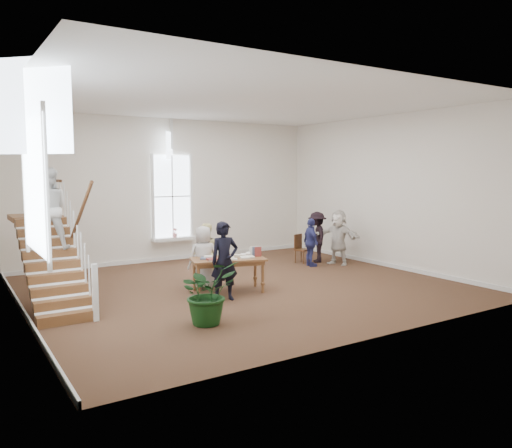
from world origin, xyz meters
TOP-DOWN VIEW (x-y plane):
  - ground at (0.00, 0.00)m, footprint 10.00×10.00m
  - room_shell at (-0.00, 4.39)m, footprint 10.49×10.00m
  - staircase at (-4.34, 0.75)m, footprint 1.10×4.10m
  - library_table at (-0.58, -0.25)m, footprint 1.89×1.31m
  - police_officer at (-1.03, -0.90)m, footprint 0.68×0.48m
  - elderly_woman at (-0.93, 0.35)m, footprint 0.80×0.57m
  - person_yellow at (-0.63, 0.85)m, footprint 0.82×0.68m
  - woman_cluster_a at (3.07, 1.22)m, footprint 0.54×0.91m
  - woman_cluster_b at (3.67, 1.67)m, footprint 1.00×1.18m
  - woman_cluster_c at (3.97, 1.02)m, footprint 1.01×1.63m
  - floor_plant at (-2.13, -2.25)m, footprint 1.17×1.04m
  - side_chair at (3.19, 1.87)m, footprint 0.48×0.48m

SIDE VIEW (x-z plane):
  - ground at x=0.00m, z-range 0.00..0.00m
  - room_shell at x=0.00m, z-range -4.60..5.40m
  - side_chair at x=3.19m, z-range 0.04..0.93m
  - floor_plant at x=-2.13m, z-range 0.00..1.20m
  - library_table at x=-0.58m, z-range 0.29..1.15m
  - woman_cluster_a at x=3.07m, z-range 0.00..1.44m
  - elderly_woman at x=-0.93m, z-range 0.00..1.53m
  - person_yellow at x=-0.63m, z-range 0.00..1.54m
  - woman_cluster_b at x=3.67m, z-range 0.00..1.59m
  - woman_cluster_c at x=3.97m, z-range 0.00..1.68m
  - police_officer at x=-1.03m, z-range 0.00..1.75m
  - staircase at x=-4.34m, z-range 0.16..3.08m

